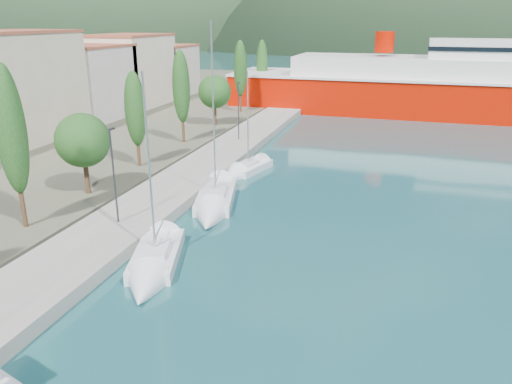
% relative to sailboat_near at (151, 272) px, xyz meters
% --- Properties ---
extents(ground, '(1400.00, 1400.00, 0.00)m').
position_rel_sailboat_near_xyz_m(ground, '(4.27, 111.37, -0.31)').
color(ground, '#1D5156').
extents(quay, '(5.00, 88.00, 0.80)m').
position_rel_sailboat_near_xyz_m(quay, '(-4.73, 17.37, 0.09)').
color(quay, gray).
rests_on(quay, ground).
extents(town_buildings, '(9.20, 69.20, 11.30)m').
position_rel_sailboat_near_xyz_m(town_buildings, '(-27.73, 28.28, 5.25)').
color(town_buildings, beige).
rests_on(town_buildings, land_strip).
extents(tree_row, '(3.99, 65.86, 10.11)m').
position_rel_sailboat_near_xyz_m(tree_row, '(-10.07, 23.01, 5.32)').
color(tree_row, '#47301E').
rests_on(tree_row, land_strip).
extents(lamp_posts, '(0.15, 46.73, 6.06)m').
position_rel_sailboat_near_xyz_m(lamp_posts, '(-4.73, 5.39, 3.77)').
color(lamp_posts, '#2D2D33').
rests_on(lamp_posts, quay).
extents(sailboat_near, '(4.69, 8.42, 11.60)m').
position_rel_sailboat_near_xyz_m(sailboat_near, '(0.00, 0.00, 0.00)').
color(sailboat_near, silver).
rests_on(sailboat_near, ground).
extents(sailboat_mid, '(4.95, 10.10, 14.06)m').
position_rel_sailboat_near_xyz_m(sailboat_mid, '(-0.35, 9.94, 0.02)').
color(sailboat_mid, silver).
rests_on(sailboat_mid, ground).
extents(sailboat_far, '(3.64, 6.95, 9.76)m').
position_rel_sailboat_near_xyz_m(sailboat_far, '(-1.25, 18.89, -0.03)').
color(sailboat_far, silver).
rests_on(sailboat_far, ground).
extents(ferry, '(60.84, 13.89, 12.04)m').
position_rel_sailboat_near_xyz_m(ferry, '(17.00, 55.29, 3.35)').
color(ferry, '#BA1000').
rests_on(ferry, ground).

